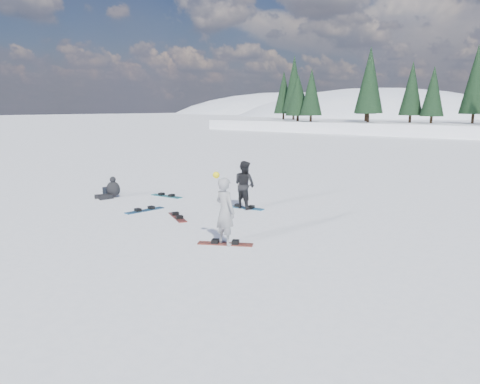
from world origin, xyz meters
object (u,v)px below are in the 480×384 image
(gear_bag, at_px, (108,191))
(snowboard_loose_b, at_px, (177,217))
(snowboard_loose_a, at_px, (145,210))
(seated_rider, at_px, (112,189))
(snowboard_loose_c, at_px, (167,196))
(snowboarder_man, at_px, (245,185))
(snowboarder_woman, at_px, (225,211))

(gear_bag, height_order, snowboard_loose_b, gear_bag)
(gear_bag, height_order, snowboard_loose_a, gear_bag)
(seated_rider, xyz_separation_m, gear_bag, (-0.70, 0.26, -0.18))
(gear_bag, bearing_deg, snowboard_loose_c, 29.50)
(snowboard_loose_b, bearing_deg, snowboarder_man, 101.77)
(gear_bag, xyz_separation_m, snowboard_loose_b, (5.41, -0.99, -0.14))
(gear_bag, relative_size, snowboard_loose_b, 0.30)
(snowboard_loose_a, distance_m, snowboard_loose_c, 2.74)
(snowboarder_woman, distance_m, gear_bag, 9.04)
(seated_rider, relative_size, snowboard_loose_a, 0.73)
(snowboarder_woman, distance_m, snowboard_loose_a, 5.21)
(gear_bag, xyz_separation_m, snowboard_loose_a, (3.74, -1.03, -0.14))
(snowboard_loose_b, relative_size, snowboard_loose_a, 1.00)
(snowboard_loose_c, bearing_deg, gear_bag, -157.11)
(snowboarder_man, bearing_deg, snowboard_loose_b, 79.25)
(seated_rider, distance_m, gear_bag, 0.77)
(snowboarder_woman, distance_m, snowboard_loose_c, 7.42)
(gear_bag, distance_m, snowboard_loose_a, 3.88)
(snowboarder_man, distance_m, snowboard_loose_b, 2.85)
(seated_rider, xyz_separation_m, snowboard_loose_c, (1.58, 1.54, -0.31))
(gear_bag, bearing_deg, seated_rider, -20.02)
(snowboarder_woman, relative_size, seated_rider, 1.81)
(snowboarder_man, distance_m, snowboard_loose_a, 3.71)
(snowboarder_woman, relative_size, snowboarder_man, 1.13)
(snowboarder_man, distance_m, seated_rider, 5.83)
(snowboard_loose_a, height_order, snowboard_loose_c, same)
(snowboarder_woman, height_order, snowboarder_man, snowboarder_woman)
(seated_rider, distance_m, snowboard_loose_a, 3.15)
(gear_bag, height_order, snowboard_loose_c, gear_bag)
(snowboarder_man, height_order, seated_rider, snowboarder_man)
(snowboarder_woman, xyz_separation_m, snowboard_loose_b, (-3.30, 1.30, -0.91))
(snowboarder_man, bearing_deg, snowboarder_woman, 128.93)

